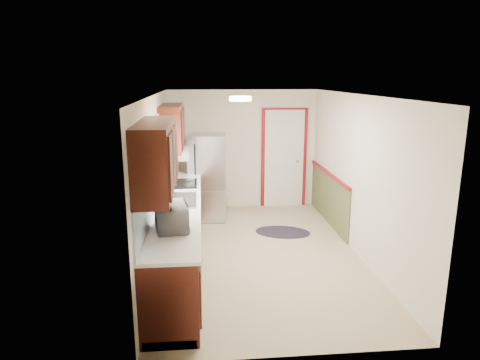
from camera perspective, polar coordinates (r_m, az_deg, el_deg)
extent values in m
cube|color=tan|center=(6.69, 2.48, -9.75)|extent=(3.20, 5.20, 0.12)
cube|color=white|center=(6.14, 2.72, 11.27)|extent=(3.20, 5.20, 0.12)
cube|color=#EDE5CD|center=(8.74, 0.36, 4.09)|extent=(3.20, 0.10, 2.40)
cube|color=#EDE5CD|center=(3.96, 7.57, -8.07)|extent=(3.20, 0.10, 2.40)
cube|color=#EDE5CD|center=(6.28, -11.08, 0.01)|extent=(0.10, 5.20, 2.40)
cube|color=#EDE5CD|center=(6.68, 15.46, 0.57)|extent=(0.10, 5.20, 2.40)
cube|color=#39130D|center=(6.19, -8.25, -7.34)|extent=(0.60, 4.00, 0.90)
cube|color=white|center=(6.04, -8.26, -3.18)|extent=(0.63, 4.00, 0.04)
cube|color=#5894D5|center=(5.99, -11.25, -0.52)|extent=(0.02, 4.00, 0.55)
cube|color=#39130D|center=(4.58, -11.17, 2.94)|extent=(0.35, 1.40, 0.75)
cube|color=#39130D|center=(7.24, -9.09, 6.91)|extent=(0.35, 1.20, 0.75)
cube|color=white|center=(6.00, -11.31, 3.46)|extent=(0.02, 1.00, 0.90)
cube|color=#BB4C23|center=(5.95, -11.03, 6.79)|extent=(0.05, 1.12, 0.24)
cube|color=#B7B7BC|center=(6.13, -8.27, -2.68)|extent=(0.52, 0.82, 0.02)
cube|color=white|center=(7.35, -8.54, 3.49)|extent=(0.45, 0.60, 0.15)
cube|color=maroon|center=(8.87, 5.86, 2.84)|extent=(0.94, 0.05, 2.08)
cube|color=white|center=(8.85, 5.89, 2.81)|extent=(0.80, 0.04, 2.00)
cube|color=#4C542F|center=(8.09, 11.72, -2.44)|extent=(0.02, 2.30, 0.90)
cube|color=maroon|center=(7.97, 11.80, 0.81)|extent=(0.04, 2.30, 0.06)
cylinder|color=#FFD88C|center=(5.91, 0.05, 10.80)|extent=(0.30, 0.30, 0.06)
imported|color=white|center=(4.97, -9.10, -4.55)|extent=(0.38, 0.57, 0.35)
cube|color=#B7B7BC|center=(8.04, -4.35, 0.37)|extent=(0.73, 0.69, 1.62)
cylinder|color=black|center=(7.72, -5.96, -0.86)|extent=(0.02, 0.02, 1.13)
ellipsoid|color=black|center=(7.56, 5.71, -6.91)|extent=(1.09, 0.86, 0.01)
cube|color=black|center=(7.05, -7.90, -0.47)|extent=(0.52, 0.63, 0.02)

